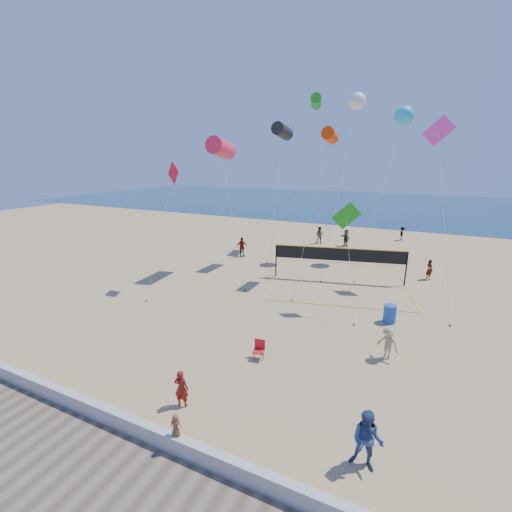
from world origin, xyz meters
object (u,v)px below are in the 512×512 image
at_px(camp_chair, 259,348).
at_px(volleyball_net, 339,258).
at_px(woman, 181,388).
at_px(trash_barrel, 390,314).

xyz_separation_m(camp_chair, volleyball_net, (1.04, 11.98, 1.27)).
height_order(woman, trash_barrel, woman).
bearing_deg(camp_chair, volleyball_net, 73.63).
distance_m(woman, volleyball_net, 16.28).
bearing_deg(trash_barrel, woman, -121.54).
height_order(woman, volleyball_net, volleyball_net).
distance_m(camp_chair, trash_barrel, 8.20).
bearing_deg(volleyball_net, woman, -111.15).
distance_m(woman, camp_chair, 4.31).
xyz_separation_m(woman, volleyball_net, (2.34, 16.08, 1.04)).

